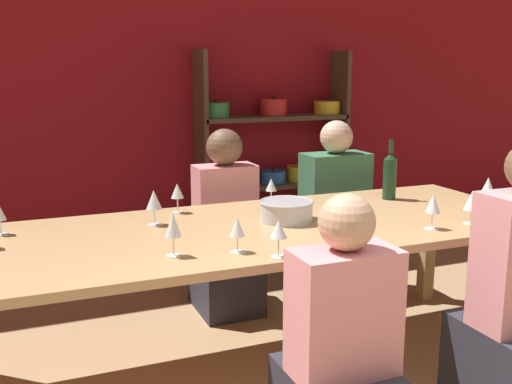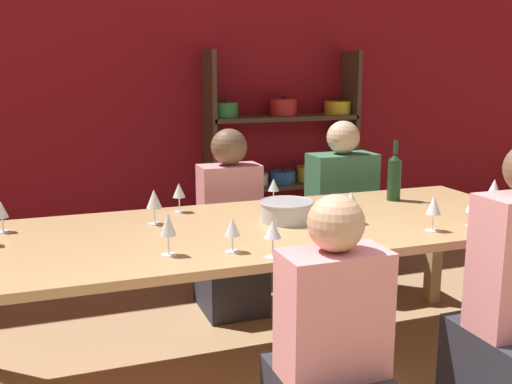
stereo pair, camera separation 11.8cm
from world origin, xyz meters
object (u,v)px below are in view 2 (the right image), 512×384
object	(u,v)px
wine_glass_red_a	(273,231)
wine_glass_white_b	(494,187)
wine_glass_red_f	(474,204)
person_far_a	(340,231)
wine_glass_white_a	(434,206)
dining_table	(263,239)
person_far_b	(230,243)
wine_glass_empty_a	(232,228)
wine_bottle_green	(394,176)
wine_glass_red_d	(154,200)
person_near_b	(331,384)
wine_glass_red_e	(274,186)
wine_glass_red_c	(2,211)
wine_glass_empty_b	(179,191)
wine_glass_red_b	(168,225)
wine_glass_empty_c	(351,201)
shelf_unit	(281,175)
mixing_bowl	(287,210)

from	to	relation	value
wine_glass_red_a	wine_glass_white_b	xyz separation A→B (m)	(1.51, 0.44, -0.01)
wine_glass_red_f	person_far_a	distance (m)	1.32
wine_glass_white_b	wine_glass_white_a	bearing A→B (deg)	-153.25
wine_glass_red_f	wine_glass_red_a	bearing A→B (deg)	-173.60
dining_table	person_far_b	distance (m)	0.86
wine_glass_white_b	wine_glass_empty_a	bearing A→B (deg)	-169.11
wine_glass_white_b	person_far_b	world-z (taller)	person_far_b
wine_bottle_green	wine_glass_red_d	bearing A→B (deg)	-177.43
person_far_a	person_near_b	bearing A→B (deg)	61.36
wine_glass_red_e	person_far_b	distance (m)	0.64
dining_table	person_near_b	bearing A→B (deg)	-94.56
wine_glass_red_c	wine_glass_white_b	world-z (taller)	wine_glass_white_b
wine_glass_empty_b	person_far_a	distance (m)	1.39
wine_glass_white_a	wine_glass_white_b	bearing A→B (deg)	26.75
wine_glass_white_a	wine_glass_red_b	bearing A→B (deg)	177.47
wine_glass_empty_a	person_near_b	distance (m)	0.75
wine_glass_empty_b	wine_glass_red_f	size ratio (longest dim) A/B	0.95
wine_glass_empty_b	wine_glass_white_b	xyz separation A→B (m)	(1.69, -0.46, -0.01)
person_near_b	wine_glass_red_e	bearing A→B (deg)	77.79
dining_table	wine_bottle_green	xyz separation A→B (m)	(0.92, 0.28, 0.21)
wine_glass_empty_c	person_far_b	xyz separation A→B (m)	(-0.35, 0.92, -0.45)
wine_glass_red_e	wine_glass_red_f	bearing A→B (deg)	-44.08
dining_table	wine_glass_red_e	bearing A→B (deg)	61.54
wine_glass_white_a	wine_glass_empty_c	xyz separation A→B (m)	(-0.30, 0.26, -0.00)
wine_glass_empty_c	shelf_unit	bearing A→B (deg)	77.82
wine_glass_red_d	wine_glass_empty_a	bearing A→B (deg)	-68.43
wine_glass_red_e	wine_glass_white_a	bearing A→B (deg)	-54.80
shelf_unit	wine_glass_empty_b	xyz separation A→B (m)	(-1.18, -1.44, 0.23)
wine_glass_red_b	wine_glass_red_a	bearing A→B (deg)	-24.06
wine_glass_empty_b	person_far_a	world-z (taller)	person_far_a
wine_glass_red_f	wine_glass_empty_b	bearing A→B (deg)	148.99
wine_glass_empty_a	person_far_a	world-z (taller)	person_far_a
wine_glass_red_a	wine_glass_red_e	distance (m)	0.93
wine_bottle_green	person_far_a	distance (m)	0.77
wine_glass_empty_c	wine_glass_red_a	bearing A→B (deg)	-146.30
dining_table	wine_glass_empty_a	world-z (taller)	wine_glass_empty_a
wine_glass_empty_a	wine_glass_red_c	world-z (taller)	same
person_far_b	wine_glass_red_f	bearing A→B (deg)	126.96
person_far_b	wine_glass_empty_b	bearing A→B (deg)	44.42
wine_glass_empty_b	wine_glass_red_b	distance (m)	0.75
wine_glass_red_a	wine_glass_red_e	size ratio (longest dim) A/B	1.00
dining_table	wine_glass_red_b	bearing A→B (deg)	-150.10
wine_glass_empty_a	wine_glass_red_e	distance (m)	0.88
shelf_unit	wine_glass_red_f	distance (m)	2.23
wine_glass_white_b	person_far_a	world-z (taller)	person_far_a
shelf_unit	wine_glass_empty_c	bearing A→B (deg)	-102.18
wine_glass_empty_b	wine_glass_red_e	distance (m)	0.53
wine_glass_empty_a	wine_glass_white_b	size ratio (longest dim) A/B	0.97
mixing_bowl	wine_bottle_green	distance (m)	0.82
mixing_bowl	wine_glass_red_f	size ratio (longest dim) A/B	1.65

